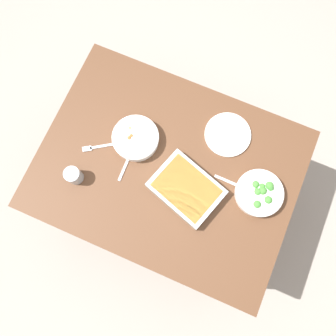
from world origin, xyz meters
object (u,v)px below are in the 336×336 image
object	(u,v)px
drink_cup	(74,176)
spoon_by_stew	(128,159)
fork_on_table	(98,147)
broccoli_bowl	(259,193)
baking_dish	(186,189)
spoon_by_broccoli	(237,185)
stew_bowl	(136,138)
side_plate	(228,135)

from	to	relation	value
drink_cup	spoon_by_stew	bearing A→B (deg)	-136.50
spoon_by_stew	fork_on_table	world-z (taller)	spoon_by_stew
broccoli_bowl	baking_dish	bearing A→B (deg)	19.96
spoon_by_broccoli	stew_bowl	bearing A→B (deg)	-1.64
broccoli_bowl	spoon_by_stew	size ratio (longest dim) A/B	1.24
stew_bowl	broccoli_bowl	xyz separation A→B (m)	(-0.62, 0.02, -0.00)
side_plate	spoon_by_broccoli	size ratio (longest dim) A/B	1.26
broccoli_bowl	fork_on_table	xyz separation A→B (m)	(0.77, 0.09, -0.03)
drink_cup	side_plate	world-z (taller)	drink_cup
drink_cup	spoon_by_stew	xyz separation A→B (m)	(-0.19, -0.18, -0.03)
spoon_by_broccoli	fork_on_table	size ratio (longest dim) A/B	1.11
broccoli_bowl	baking_dish	xyz separation A→B (m)	(0.31, 0.11, 0.00)
stew_bowl	drink_cup	xyz separation A→B (m)	(0.18, 0.27, 0.01)
baking_dish	drink_cup	size ratio (longest dim) A/B	4.16
stew_bowl	side_plate	bearing A→B (deg)	-153.28
spoon_by_stew	fork_on_table	xyz separation A→B (m)	(0.16, 0.00, -0.00)
spoon_by_broccoli	drink_cup	bearing A→B (deg)	20.24
side_plate	fork_on_table	distance (m)	0.62
drink_cup	spoon_by_broccoli	world-z (taller)	drink_cup
broccoli_bowl	spoon_by_broccoli	bearing A→B (deg)	-0.37
stew_bowl	drink_cup	size ratio (longest dim) A/B	2.58
broccoli_bowl	spoon_by_broccoli	distance (m)	0.10
stew_bowl	fork_on_table	xyz separation A→B (m)	(0.15, 0.10, -0.03)
stew_bowl	drink_cup	bearing A→B (deg)	56.24
baking_dish	fork_on_table	size ratio (longest dim) A/B	2.24
spoon_by_broccoli	broccoli_bowl	bearing A→B (deg)	179.63
side_plate	drink_cup	bearing A→B (deg)	39.37
drink_cup	stew_bowl	bearing A→B (deg)	-123.76
drink_cup	spoon_by_broccoli	size ratio (longest dim) A/B	0.49
side_plate	broccoli_bowl	bearing A→B (deg)	137.24
side_plate	fork_on_table	world-z (taller)	side_plate
baking_dish	fork_on_table	bearing A→B (deg)	-3.31
stew_bowl	baking_dish	world-z (taller)	same
broccoli_bowl	drink_cup	world-z (taller)	drink_cup
fork_on_table	side_plate	bearing A→B (deg)	-151.26
stew_bowl	spoon_by_stew	xyz separation A→B (m)	(-0.00, 0.10, -0.03)
drink_cup	spoon_by_broccoli	bearing A→B (deg)	-159.76
baking_dish	drink_cup	world-z (taller)	drink_cup
broccoli_bowl	side_plate	bearing A→B (deg)	-42.76
stew_bowl	baking_dish	xyz separation A→B (m)	(-0.31, 0.13, 0.00)
stew_bowl	baking_dish	distance (m)	0.33
baking_dish	spoon_by_stew	size ratio (longest dim) A/B	2.01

